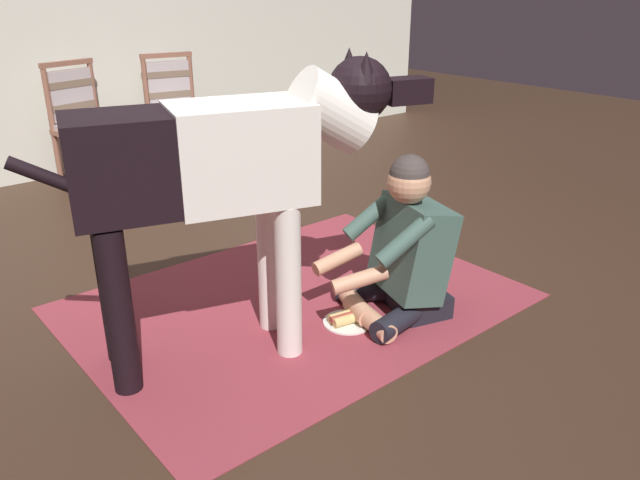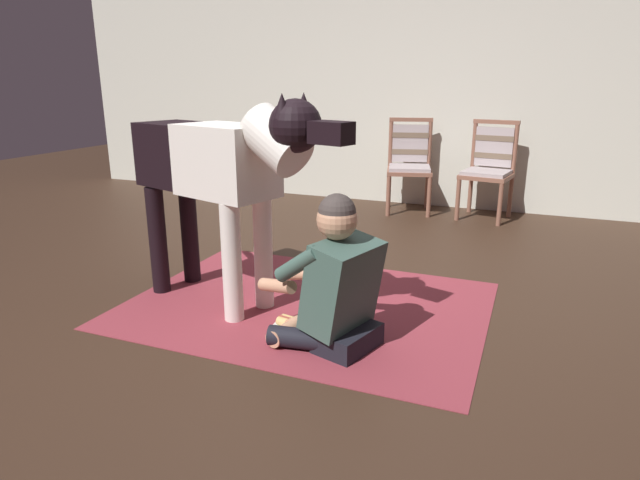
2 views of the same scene
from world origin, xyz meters
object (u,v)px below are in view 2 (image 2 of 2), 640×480
at_px(large_dog, 220,168).
at_px(person_sitting_on_floor, 334,285).
at_px(dining_chair_left_of_pair, 410,160).
at_px(dining_chair_right_of_pair, 490,165).
at_px(hot_dog_on_plate, 293,324).

bearing_deg(large_dog, person_sitting_on_floor, -17.02).
distance_m(dining_chair_left_of_pair, large_dog, 3.03).
distance_m(dining_chair_right_of_pair, person_sitting_on_floor, 3.26).
relative_size(dining_chair_right_of_pair, large_dog, 0.58).
relative_size(dining_chair_left_of_pair, dining_chair_right_of_pair, 1.00).
bearing_deg(person_sitting_on_floor, dining_chair_right_of_pair, 81.57).
xyz_separation_m(dining_chair_left_of_pair, dining_chair_right_of_pair, (0.82, 0.00, 0.00)).
distance_m(person_sitting_on_floor, hot_dog_on_plate, 0.43).
bearing_deg(dining_chair_left_of_pair, large_dog, -99.12).
xyz_separation_m(person_sitting_on_floor, hot_dog_on_plate, (-0.28, 0.09, -0.31)).
height_order(dining_chair_left_of_pair, person_sitting_on_floor, dining_chair_left_of_pair).
xyz_separation_m(dining_chair_left_of_pair, large_dog, (-0.48, -2.97, 0.33)).
bearing_deg(large_dog, hot_dog_on_plate, -17.02).
height_order(person_sitting_on_floor, large_dog, large_dog).
bearing_deg(dining_chair_right_of_pair, hot_dog_on_plate, -103.58).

